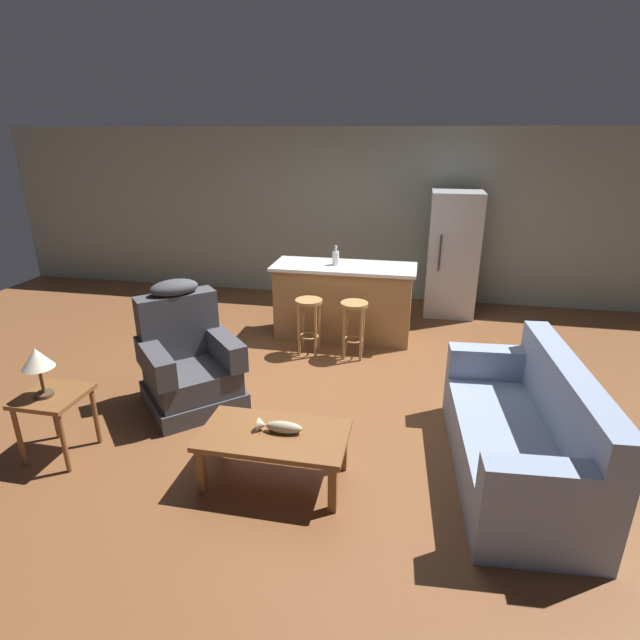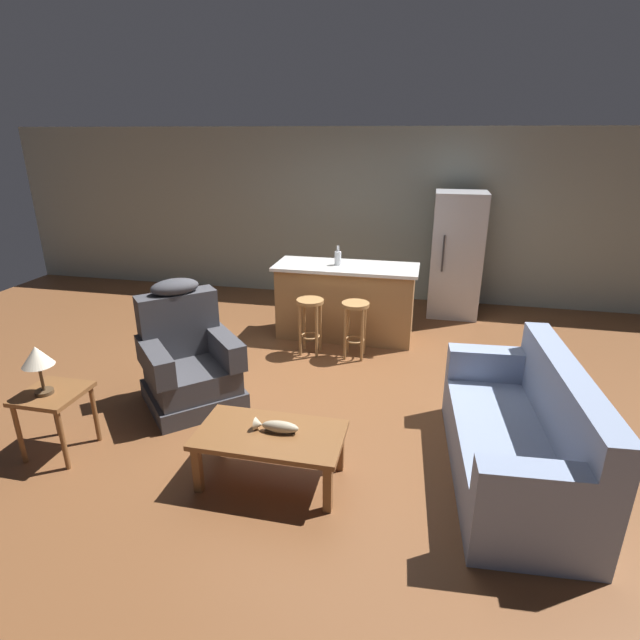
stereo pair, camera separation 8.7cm
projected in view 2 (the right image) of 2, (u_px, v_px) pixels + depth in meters
The scene contains 13 objects.
ground_plane at pixel (324, 382), 5.35m from camera, with size 12.00×12.00×0.00m.
back_wall at pixel (366, 216), 7.75m from camera, with size 12.00×0.05×2.60m.
coffee_table at pixel (270, 439), 3.73m from camera, with size 1.10×0.60×0.42m.
fish_figurine at pixel (276, 427), 3.71m from camera, with size 0.34×0.10×0.10m.
couch at pixel (521, 439), 3.77m from camera, with size 0.97×1.95×0.94m.
recliner_near_lamp at pixel (188, 361), 4.86m from camera, with size 1.19×1.19×1.20m.
end_table at pixel (54, 402), 4.04m from camera, with size 0.48×0.48×0.56m.
table_lamp at pixel (37, 358), 3.87m from camera, with size 0.24×0.24×0.41m.
kitchen_island at pixel (346, 301), 6.42m from camera, with size 1.80×0.70×0.95m.
bar_stool_left at pixel (310, 316), 5.91m from camera, with size 0.32×0.32×0.68m.
bar_stool_right at pixel (355, 320), 5.80m from camera, with size 0.32×0.32×0.68m.
refrigerator at pixel (456, 255), 7.09m from camera, with size 0.70×0.69×1.76m.
bottle_tall_green at pixel (338, 258), 6.24m from camera, with size 0.08×0.08×0.24m.
Camera 2 is at (1.00, -4.67, 2.51)m, focal length 28.00 mm.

